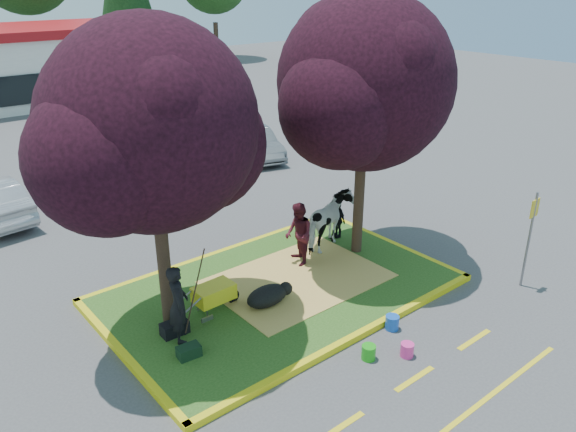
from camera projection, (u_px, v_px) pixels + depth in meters
ground at (279, 292)px, 13.85m from camera, size 90.00×90.00×0.00m
median_island at (279, 289)px, 13.82m from camera, size 8.00×5.00×0.15m
curb_near at (355, 337)px, 11.99m from camera, size 8.30×0.16×0.15m
curb_far at (222, 253)px, 15.65m from camera, size 8.30×0.16×0.15m
curb_left at (123, 355)px, 11.44m from camera, size 0.16×5.30×0.15m
curb_right at (390, 243)px, 16.20m from camera, size 0.16×5.30×0.15m
straw_bedding at (298, 279)px, 14.14m from camera, size 4.20×3.00×0.01m
tree_purple_left at (153, 136)px, 10.78m from camera, size 5.06×4.20×6.51m
tree_purple_right at (366, 91)px, 13.88m from camera, size 5.30×4.40×6.82m
fire_lane_stripe_a at (340, 427)px, 9.70m from camera, size 1.10×0.12×0.01m
fire_lane_stripe_b at (415, 379)px, 10.86m from camera, size 1.10×0.12×0.01m
fire_lane_stripe_c at (474, 340)px, 12.03m from camera, size 1.10×0.12×0.01m
fire_lane_long at (468, 413)px, 10.01m from camera, size 6.00×0.10×0.01m
retail_building at (17, 64)px, 33.99m from camera, size 20.40×8.40×4.40m
cow at (330, 222)px, 15.47m from camera, size 2.03×1.48×1.56m
calf at (267, 296)px, 12.95m from camera, size 1.10×0.66×0.46m
handler at (178, 304)px, 11.48m from camera, size 0.63×0.74×1.71m
visitor_a at (299, 234)px, 14.59m from camera, size 0.90×1.00×1.69m
visitor_b at (338, 219)px, 16.24m from camera, size 0.36×0.68×1.11m
wheelbarrow at (214, 293)px, 12.69m from camera, size 1.65×0.57×0.62m
gear_bag_dark at (175, 328)px, 11.92m from camera, size 0.59×0.33×0.29m
gear_bag_green at (189, 351)px, 11.21m from camera, size 0.49×0.33×0.25m
sign_post at (531, 230)px, 13.54m from camera, size 0.35×0.06×2.50m
bucket_green at (369, 352)px, 11.38m from camera, size 0.33×0.33×0.31m
bucket_pink at (407, 350)px, 11.46m from camera, size 0.33×0.33×0.30m
bucket_blue at (392, 322)px, 12.34m from camera, size 0.40×0.40×0.32m
car_red at (140, 180)px, 19.56m from camera, size 2.52×4.64×1.24m
car_white at (169, 162)px, 21.14m from camera, size 3.40×5.35×1.44m
car_grey at (256, 143)px, 23.84m from camera, size 2.31×4.06×1.27m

